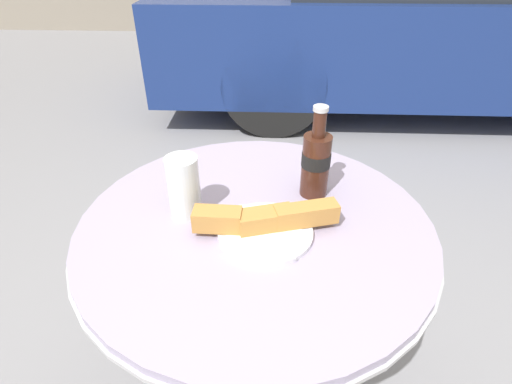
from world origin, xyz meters
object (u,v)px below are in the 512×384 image
bistro_table (255,264)px  lunch_plate_near (265,224)px  cola_bottle_left (316,162)px  parked_car (448,16)px  drinking_glass (184,189)px

bistro_table → lunch_plate_near: 0.16m
bistro_table → cola_bottle_left: bearing=40.3°
bistro_table → lunch_plate_near: lunch_plate_near is taller
bistro_table → parked_car: parked_car is taller
drinking_glass → lunch_plate_near: bearing=-18.1°
cola_bottle_left → drinking_glass: (-0.29, -0.10, -0.02)m
cola_bottle_left → parked_car: size_ratio=0.05×
lunch_plate_near → parked_car: bearing=63.8°
drinking_glass → bistro_table: bearing=-7.0°
cola_bottle_left → parked_car: bearing=64.5°
drinking_glass → lunch_plate_near: 0.19m
bistro_table → drinking_glass: (-0.16, 0.02, 0.20)m
cola_bottle_left → drinking_glass: size_ratio=1.57×
cola_bottle_left → drinking_glass: cola_bottle_left is taller
bistro_table → lunch_plate_near: size_ratio=2.58×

